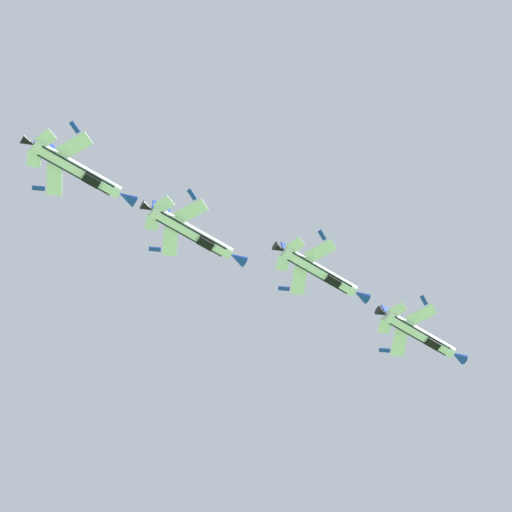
% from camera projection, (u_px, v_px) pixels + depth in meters
% --- Properties ---
extents(fighter_jet_lead, '(15.96, 10.53, 4.39)m').
position_uv_depth(fighter_jet_lead, '(421.00, 335.00, 133.90)').
color(fighter_jet_lead, white).
extents(fighter_jet_left_wing, '(15.96, 10.51, 4.39)m').
position_uv_depth(fighter_jet_left_wing, '(321.00, 272.00, 130.01)').
color(fighter_jet_left_wing, white).
extents(fighter_jet_right_wing, '(15.96, 10.59, 4.37)m').
position_uv_depth(fighter_jet_right_wing, '(193.00, 233.00, 122.94)').
color(fighter_jet_right_wing, white).
extents(fighter_jet_left_outer, '(15.96, 10.56, 4.38)m').
position_uv_depth(fighter_jet_left_outer, '(79.00, 170.00, 116.62)').
color(fighter_jet_left_outer, white).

